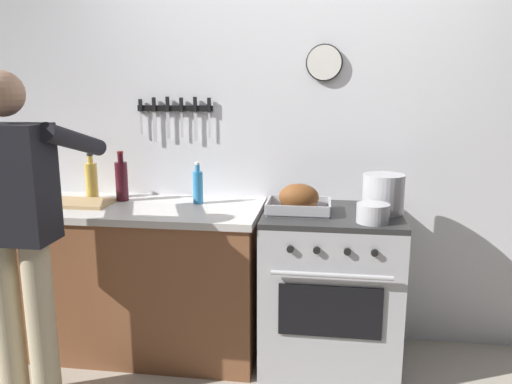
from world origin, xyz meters
TOP-DOWN VIEW (x-y plane):
  - wall_back at (-0.00, 1.35)m, footprint 6.00×0.13m
  - counter_block at (-1.21, 0.99)m, footprint 2.03×0.65m
  - stove at (0.22, 0.99)m, footprint 0.76×0.67m
  - person_cook at (-1.29, 0.39)m, footprint 0.51×0.63m
  - roasting_pan at (0.03, 0.96)m, footprint 0.35×0.26m
  - stock_pot at (0.50, 1.02)m, footprint 0.23×0.23m
  - saucepan at (0.42, 0.80)m, footprint 0.17×0.17m
  - cutting_board at (-1.26, 0.96)m, footprint 0.36×0.24m
  - bottle_cooking_oil at (-1.26, 1.13)m, footprint 0.08×0.08m
  - bottle_dish_soap at (-0.57, 1.09)m, footprint 0.06×0.06m
  - bottle_wine_red at (-1.05, 1.10)m, footprint 0.08×0.08m

SIDE VIEW (x-z plane):
  - stove at x=0.22m, z-range 0.00..0.90m
  - counter_block at x=-1.21m, z-range 0.01..0.91m
  - cutting_board at x=-1.26m, z-range 0.90..0.92m
  - saucepan at x=0.42m, z-range 0.90..1.00m
  - person_cook at x=-1.29m, z-range 0.12..1.78m
  - roasting_pan at x=0.03m, z-range 0.89..1.05m
  - bottle_dish_soap at x=-0.57m, z-range 0.88..1.13m
  - stock_pot at x=0.50m, z-range 0.90..1.12m
  - bottle_cooking_oil at x=-1.26m, z-range 0.88..1.16m
  - bottle_wine_red at x=-1.05m, z-range 0.88..1.18m
  - wall_back at x=0.00m, z-range 0.00..2.60m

